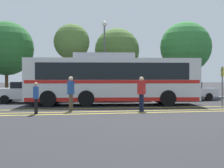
{
  "coord_description": "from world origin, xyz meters",
  "views": [
    {
      "loc": [
        -3.73,
        -20.14,
        1.73
      ],
      "look_at": [
        -0.08,
        -0.19,
        1.37
      ],
      "focal_mm": 50.0,
      "sensor_mm": 36.0,
      "label": 1
    }
  ],
  "objects_px": {
    "parked_car_2": "(121,92)",
    "tree_3": "(72,42)",
    "pedestrian_1": "(71,91)",
    "tree_1": "(117,51)",
    "pedestrian_2": "(36,96)",
    "street_lamp": "(104,46)",
    "bus_stop_sign": "(222,81)",
    "parked_car_3": "(188,91)",
    "tree_2": "(6,48)",
    "tree_0": "(186,47)",
    "transit_bus": "(112,79)",
    "pedestrian_0": "(141,91)",
    "parked_car_1": "(28,92)"
  },
  "relations": [
    {
      "from": "parked_car_2",
      "to": "tree_3",
      "type": "relative_size",
      "value": 0.67
    },
    {
      "from": "pedestrian_1",
      "to": "tree_1",
      "type": "distance_m",
      "value": 14.1
    },
    {
      "from": "pedestrian_2",
      "to": "street_lamp",
      "type": "xyz_separation_m",
      "value": [
        5.05,
        10.66,
        3.65
      ]
    },
    {
      "from": "pedestrian_2",
      "to": "bus_stop_sign",
      "type": "bearing_deg",
      "value": 106.41
    },
    {
      "from": "parked_car_3",
      "to": "tree_2",
      "type": "bearing_deg",
      "value": -111.67
    },
    {
      "from": "street_lamp",
      "to": "tree_0",
      "type": "xyz_separation_m",
      "value": [
        8.07,
        1.66,
        0.18
      ]
    },
    {
      "from": "transit_bus",
      "to": "pedestrian_0",
      "type": "height_order",
      "value": "transit_bus"
    },
    {
      "from": "bus_stop_sign",
      "to": "tree_3",
      "type": "xyz_separation_m",
      "value": [
        -8.79,
        8.98,
        3.26
      ]
    },
    {
      "from": "pedestrian_0",
      "to": "tree_3",
      "type": "xyz_separation_m",
      "value": [
        -3.13,
        10.67,
        3.77
      ]
    },
    {
      "from": "parked_car_1",
      "to": "tree_1",
      "type": "xyz_separation_m",
      "value": [
        7.77,
        6.35,
        3.64
      ]
    },
    {
      "from": "parked_car_1",
      "to": "tree_0",
      "type": "relative_size",
      "value": 0.67
    },
    {
      "from": "transit_bus",
      "to": "tree_0",
      "type": "relative_size",
      "value": 1.62
    },
    {
      "from": "bus_stop_sign",
      "to": "pedestrian_2",
      "type": "bearing_deg",
      "value": -71.56
    },
    {
      "from": "transit_bus",
      "to": "tree_1",
      "type": "xyz_separation_m",
      "value": [
        2.21,
        9.36,
        2.69
      ]
    },
    {
      "from": "parked_car_1",
      "to": "tree_0",
      "type": "xyz_separation_m",
      "value": [
        14.12,
        4.89,
        3.93
      ]
    },
    {
      "from": "parked_car_1",
      "to": "street_lamp",
      "type": "height_order",
      "value": "street_lamp"
    },
    {
      "from": "tree_0",
      "to": "pedestrian_0",
      "type": "bearing_deg",
      "value": -123.0
    },
    {
      "from": "transit_bus",
      "to": "tree_3",
      "type": "height_order",
      "value": "tree_3"
    },
    {
      "from": "parked_car_2",
      "to": "tree_1",
      "type": "xyz_separation_m",
      "value": [
        0.88,
        6.08,
        3.68
      ]
    },
    {
      "from": "transit_bus",
      "to": "street_lamp",
      "type": "bearing_deg",
      "value": -177.37
    },
    {
      "from": "pedestrian_1",
      "to": "bus_stop_sign",
      "type": "relative_size",
      "value": 0.75
    },
    {
      "from": "pedestrian_1",
      "to": "tree_0",
      "type": "distance_m",
      "value": 16.43
    },
    {
      "from": "pedestrian_1",
      "to": "tree_3",
      "type": "bearing_deg",
      "value": 23.78
    },
    {
      "from": "parked_car_2",
      "to": "parked_car_3",
      "type": "bearing_deg",
      "value": 88.13
    },
    {
      "from": "pedestrian_0",
      "to": "transit_bus",
      "type": "bearing_deg",
      "value": -15.01
    },
    {
      "from": "tree_2",
      "to": "parked_car_2",
      "type": "bearing_deg",
      "value": -27.99
    },
    {
      "from": "pedestrian_1",
      "to": "tree_3",
      "type": "relative_size",
      "value": 0.29
    },
    {
      "from": "pedestrian_1",
      "to": "bus_stop_sign",
      "type": "xyz_separation_m",
      "value": [
        9.37,
        1.17,
        0.5
      ]
    },
    {
      "from": "parked_car_3",
      "to": "pedestrian_1",
      "type": "distance_m",
      "value": 11.53
    },
    {
      "from": "bus_stop_sign",
      "to": "tree_0",
      "type": "xyz_separation_m",
      "value": [
        2.01,
        10.11,
        3.14
      ]
    },
    {
      "from": "tree_2",
      "to": "pedestrian_0",
      "type": "bearing_deg",
      "value": -54.24
    },
    {
      "from": "parked_car_1",
      "to": "pedestrian_2",
      "type": "bearing_deg",
      "value": 9.47
    },
    {
      "from": "pedestrian_1",
      "to": "bus_stop_sign",
      "type": "bearing_deg",
      "value": -55.85
    },
    {
      "from": "bus_stop_sign",
      "to": "transit_bus",
      "type": "bearing_deg",
      "value": -101.46
    },
    {
      "from": "bus_stop_sign",
      "to": "tree_2",
      "type": "height_order",
      "value": "tree_2"
    },
    {
      "from": "pedestrian_0",
      "to": "tree_2",
      "type": "distance_m",
      "value": 15.16
    },
    {
      "from": "pedestrian_0",
      "to": "street_lamp",
      "type": "height_order",
      "value": "street_lamp"
    },
    {
      "from": "parked_car_1",
      "to": "tree_3",
      "type": "bearing_deg",
      "value": 140.23
    },
    {
      "from": "tree_0",
      "to": "parked_car_1",
      "type": "bearing_deg",
      "value": -160.89
    },
    {
      "from": "tree_0",
      "to": "transit_bus",
      "type": "bearing_deg",
      "value": -137.32
    },
    {
      "from": "transit_bus",
      "to": "tree_3",
      "type": "xyz_separation_m",
      "value": [
        -2.23,
        6.76,
        3.1
      ]
    },
    {
      "from": "bus_stop_sign",
      "to": "street_lamp",
      "type": "distance_m",
      "value": 10.81
    },
    {
      "from": "transit_bus",
      "to": "parked_car_3",
      "type": "distance_m",
      "value": 7.45
    },
    {
      "from": "pedestrian_2",
      "to": "tree_1",
      "type": "distance_m",
      "value": 15.75
    },
    {
      "from": "street_lamp",
      "to": "parked_car_3",
      "type": "bearing_deg",
      "value": -26.58
    },
    {
      "from": "pedestrian_2",
      "to": "transit_bus",
      "type": "bearing_deg",
      "value": 139.34
    },
    {
      "from": "tree_2",
      "to": "parked_car_1",
      "type": "bearing_deg",
      "value": -66.73
    },
    {
      "from": "tree_0",
      "to": "tree_2",
      "type": "bearing_deg",
      "value": 179.27
    },
    {
      "from": "transit_bus",
      "to": "parked_car_1",
      "type": "relative_size",
      "value": 2.42
    },
    {
      "from": "tree_3",
      "to": "tree_2",
      "type": "bearing_deg",
      "value": 166.3
    }
  ]
}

